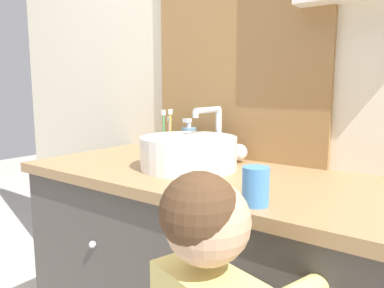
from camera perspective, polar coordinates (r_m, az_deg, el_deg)
name	(u,v)px	position (r m, az deg, el deg)	size (l,w,h in m)	color
wall_back	(273,36)	(1.48, 12.23, 15.82)	(3.20, 0.18, 2.50)	beige
sink_basin	(190,152)	(1.32, -0.34, -1.17)	(0.34, 0.40, 0.21)	white
toothbrush_holder	(168,144)	(1.59, -3.68, 0.04)	(0.07, 0.07, 0.19)	#66B27F
soap_dispenser	(189,141)	(1.54, -0.50, 0.44)	(0.06, 0.06, 0.16)	#6B93B2
drinking_cup	(256,186)	(0.92, 9.66, -6.36)	(0.07, 0.07, 0.10)	#4789D1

